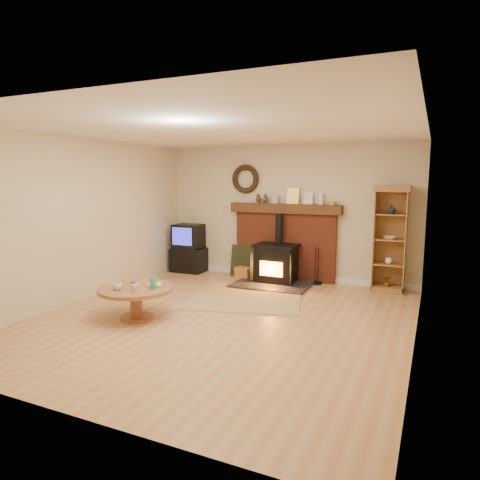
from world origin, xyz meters
The scene contains 11 objects.
ground centered at (0.00, 0.00, 0.00)m, with size 5.50×5.50×0.00m, color #B77E4C.
room_shell centered at (-0.02, 0.09, 1.72)m, with size 5.02×5.52×2.61m.
chimney_breast centered at (0.00, 2.67, 0.80)m, with size 2.20×0.22×1.78m.
wood_stove centered at (-0.04, 2.27, 0.36)m, with size 1.40×1.00×1.30m.
area_rug centered at (-0.10, 0.90, 0.01)m, with size 1.82×1.25×0.01m, color olive.
tv_unit centered at (-2.06, 2.47, 0.48)m, with size 0.70×0.50×1.01m.
curio_cabinet centered at (1.95, 2.55, 0.92)m, with size 0.59×0.43×1.84m.
firelog_box centered at (-0.75, 2.40, 0.11)m, with size 0.34×0.21×0.21m, color yellow.
leaning_painting centered at (-0.83, 2.55, 0.32)m, with size 0.53×0.03×0.63m, color black.
fire_tools centered at (0.71, 2.50, 0.11)m, with size 0.16×0.16×0.70m.
coffee_table centered at (-1.12, -0.49, 0.36)m, with size 1.05×1.05×0.61m.
Camera 1 is at (2.64, -5.18, 1.95)m, focal length 32.00 mm.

